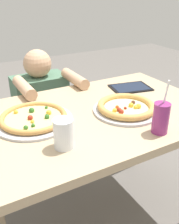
# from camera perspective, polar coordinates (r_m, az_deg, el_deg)

# --- Properties ---
(ground_plane) EXTENTS (8.00, 8.00, 0.00)m
(ground_plane) POSITION_cam_1_polar(r_m,az_deg,el_deg) (1.77, 0.40, -22.40)
(ground_plane) COLOR #66605B
(dining_table) EXTENTS (1.28, 0.81, 0.75)m
(dining_table) POSITION_cam_1_polar(r_m,az_deg,el_deg) (1.36, 0.48, -4.45)
(dining_table) COLOR tan
(dining_table) RESTS_ON ground
(pizza_near) EXTENTS (0.34, 0.34, 0.05)m
(pizza_near) POSITION_cam_1_polar(r_m,az_deg,el_deg) (1.33, 8.10, 0.98)
(pizza_near) COLOR #B7B7BC
(pizza_near) RESTS_ON dining_table
(pizza_far) EXTENTS (0.37, 0.37, 0.04)m
(pizza_far) POSITION_cam_1_polar(r_m,az_deg,el_deg) (1.24, -12.22, -1.35)
(pizza_far) COLOR #B7B7BC
(pizza_far) RESTS_ON dining_table
(drink_cup_colored) EXTENTS (0.07, 0.07, 0.24)m
(drink_cup_colored) POSITION_cam_1_polar(r_m,az_deg,el_deg) (1.15, 15.45, -1.26)
(drink_cup_colored) COLOR #8C2D72
(drink_cup_colored) RESTS_ON dining_table
(water_cup_clear) EXTENTS (0.08, 0.08, 0.12)m
(water_cup_clear) POSITION_cam_1_polar(r_m,az_deg,el_deg) (1.02, -5.75, -4.64)
(water_cup_clear) COLOR silver
(water_cup_clear) RESTS_ON dining_table
(tablet) EXTENTS (0.27, 0.21, 0.01)m
(tablet) POSITION_cam_1_polar(r_m,az_deg,el_deg) (1.64, 9.01, 5.34)
(tablet) COLOR black
(tablet) RESTS_ON dining_table
(diner_seated) EXTENTS (0.40, 0.52, 0.95)m
(diner_seated) POSITION_cam_1_polar(r_m,az_deg,el_deg) (1.96, -10.27, -1.44)
(diner_seated) COLOR #333847
(diner_seated) RESTS_ON ground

